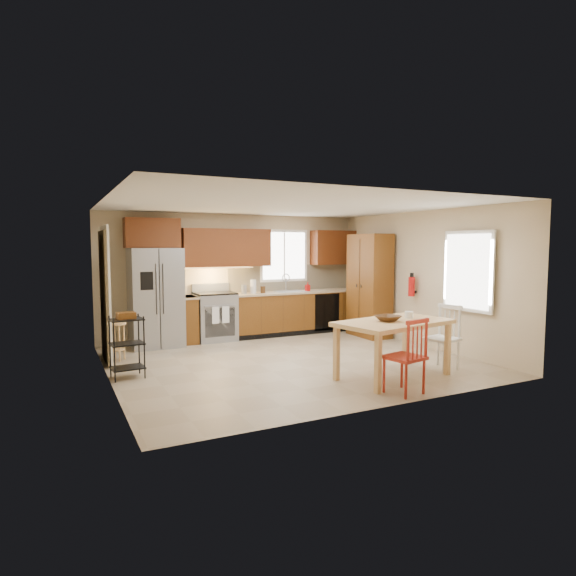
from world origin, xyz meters
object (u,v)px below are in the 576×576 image
(range_stove, at_px, (215,317))
(soap_bottle, at_px, (308,287))
(chair_red, at_px, (404,356))
(table_bowl, at_px, (388,322))
(chair_white, at_px, (441,338))
(table_jar, at_px, (409,316))
(refrigerator, at_px, (156,298))
(pantry, at_px, (369,286))
(dining_table, at_px, (393,350))
(utility_cart, at_px, (127,347))
(fire_extinguisher, at_px, (412,287))
(bar_stool, at_px, (117,341))

(range_stove, relative_size, soap_bottle, 4.82)
(chair_red, bearing_deg, table_bowl, 58.14)
(chair_white, bearing_deg, table_jar, 73.97)
(refrigerator, bearing_deg, pantry, -12.62)
(dining_table, xyz_separation_m, utility_cart, (-3.38, 1.64, 0.04))
(chair_red, distance_m, utility_cart, 3.80)
(table_bowl, bearing_deg, utility_cart, 153.34)
(refrigerator, bearing_deg, fire_extinguisher, -24.52)
(soap_bottle, relative_size, fire_extinguisher, 0.53)
(fire_extinguisher, height_order, chair_red, fire_extinguisher)
(chair_red, relative_size, chair_white, 1.00)
(pantry, bearing_deg, bar_stool, 179.06)
(soap_bottle, xyz_separation_m, bar_stool, (-3.98, -0.82, -0.68))
(fire_extinguisher, bearing_deg, table_jar, -131.61)
(range_stove, height_order, table_jar, range_stove)
(soap_bottle, distance_m, fire_extinguisher, 2.27)
(range_stove, height_order, soap_bottle, soap_bottle)
(fire_extinguisher, xyz_separation_m, dining_table, (-1.75, -1.68, -0.70))
(pantry, bearing_deg, soap_bottle, 136.55)
(soap_bottle, relative_size, utility_cart, 0.22)
(range_stove, relative_size, bar_stool, 1.46)
(chair_white, bearing_deg, range_stove, 21.98)
(dining_table, bearing_deg, table_jar, 4.95)
(refrigerator, relative_size, bar_stool, 2.88)
(range_stove, xyz_separation_m, chair_red, (1.08, -4.36, 0.02))
(pantry, distance_m, chair_red, 3.92)
(fire_extinguisher, relative_size, bar_stool, 0.57)
(fire_extinguisher, distance_m, dining_table, 2.53)
(soap_bottle, xyz_separation_m, dining_table, (-0.60, -3.63, -0.60))
(bar_stool, height_order, utility_cart, utility_cart)
(pantry, xyz_separation_m, utility_cart, (-4.93, -1.08, -0.61))
(fire_extinguisher, height_order, utility_cart, fire_extinguisher)
(dining_table, distance_m, table_jar, 0.58)
(pantry, bearing_deg, table_bowl, -121.30)
(refrigerator, relative_size, dining_table, 1.11)
(range_stove, relative_size, pantry, 0.44)
(table_bowl, bearing_deg, fire_extinguisher, 42.05)
(chair_red, bearing_deg, range_stove, 92.86)
(fire_extinguisher, distance_m, table_bowl, 2.52)
(table_bowl, relative_size, utility_cart, 0.37)
(table_jar, xyz_separation_m, bar_stool, (-3.73, 2.70, -0.52))
(dining_table, relative_size, utility_cart, 1.85)
(fire_extinguisher, height_order, table_jar, fire_extinguisher)
(pantry, distance_m, dining_table, 3.20)
(refrigerator, height_order, range_stove, refrigerator)
(soap_bottle, distance_m, utility_cart, 4.48)
(chair_white, bearing_deg, bar_stool, 46.50)
(refrigerator, height_order, table_bowl, refrigerator)
(bar_stool, bearing_deg, pantry, 19.88)
(dining_table, relative_size, table_bowl, 4.94)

